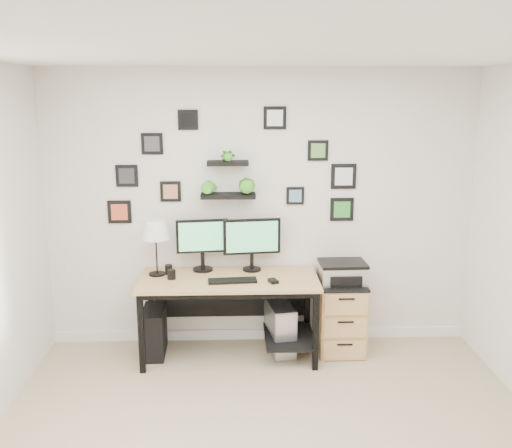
{
  "coord_description": "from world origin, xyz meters",
  "views": [
    {
      "loc": [
        -0.22,
        -3.23,
        2.38
      ],
      "look_at": [
        -0.05,
        1.83,
        1.2
      ],
      "focal_mm": 40.0,
      "sensor_mm": 36.0,
      "label": 1
    }
  ],
  "objects_px": {
    "file_cabinet": "(340,316)",
    "desk": "(233,290)",
    "monitor_right": "(252,240)",
    "table_lamp": "(156,231)",
    "pc_tower_grey": "(280,327)",
    "printer": "(342,272)",
    "monitor_left": "(202,241)",
    "mug": "(172,274)",
    "pc_tower_black": "(154,331)"
  },
  "relations": [
    {
      "from": "pc_tower_grey",
      "to": "file_cabinet",
      "type": "height_order",
      "value": "file_cabinet"
    },
    {
      "from": "monitor_right",
      "to": "file_cabinet",
      "type": "xyz_separation_m",
      "value": [
        0.82,
        -0.13,
        -0.71
      ]
    },
    {
      "from": "monitor_left",
      "to": "pc_tower_grey",
      "type": "bearing_deg",
      "value": -11.48
    },
    {
      "from": "table_lamp",
      "to": "pc_tower_grey",
      "type": "bearing_deg",
      "value": -1.97
    },
    {
      "from": "pc_tower_black",
      "to": "file_cabinet",
      "type": "bearing_deg",
      "value": -0.88
    },
    {
      "from": "monitor_left",
      "to": "pc_tower_black",
      "type": "distance_m",
      "value": 0.95
    },
    {
      "from": "mug",
      "to": "file_cabinet",
      "type": "relative_size",
      "value": 0.13
    },
    {
      "from": "table_lamp",
      "to": "mug",
      "type": "distance_m",
      "value": 0.42
    },
    {
      "from": "monitor_left",
      "to": "printer",
      "type": "height_order",
      "value": "monitor_left"
    },
    {
      "from": "table_lamp",
      "to": "mug",
      "type": "bearing_deg",
      "value": -41.47
    },
    {
      "from": "monitor_left",
      "to": "printer",
      "type": "xyz_separation_m",
      "value": [
        1.28,
        -0.14,
        -0.27
      ]
    },
    {
      "from": "table_lamp",
      "to": "pc_tower_black",
      "type": "height_order",
      "value": "table_lamp"
    },
    {
      "from": "monitor_right",
      "to": "printer",
      "type": "xyz_separation_m",
      "value": [
        0.83,
        -0.13,
        -0.28
      ]
    },
    {
      "from": "table_lamp",
      "to": "file_cabinet",
      "type": "xyz_separation_m",
      "value": [
        1.69,
        -0.03,
        -0.82
      ]
    },
    {
      "from": "desk",
      "to": "monitor_left",
      "type": "xyz_separation_m",
      "value": [
        -0.28,
        0.19,
        0.41
      ]
    },
    {
      "from": "monitor_left",
      "to": "pc_tower_grey",
      "type": "relative_size",
      "value": 0.99
    },
    {
      "from": "monitor_right",
      "to": "pc_tower_black",
      "type": "bearing_deg",
      "value": -170.29
    },
    {
      "from": "printer",
      "to": "desk",
      "type": "bearing_deg",
      "value": -177.07
    },
    {
      "from": "mug",
      "to": "file_cabinet",
      "type": "bearing_deg",
      "value": 3.65
    },
    {
      "from": "monitor_right",
      "to": "table_lamp",
      "type": "height_order",
      "value": "table_lamp"
    },
    {
      "from": "monitor_left",
      "to": "pc_tower_black",
      "type": "xyz_separation_m",
      "value": [
        -0.45,
        -0.17,
        -0.82
      ]
    },
    {
      "from": "printer",
      "to": "pc_tower_grey",
      "type": "bearing_deg",
      "value": -179.73
    },
    {
      "from": "monitor_right",
      "to": "pc_tower_grey",
      "type": "relative_size",
      "value": 1.07
    },
    {
      "from": "file_cabinet",
      "to": "pc_tower_black",
      "type": "bearing_deg",
      "value": -179.02
    },
    {
      "from": "pc_tower_black",
      "to": "file_cabinet",
      "type": "height_order",
      "value": "file_cabinet"
    },
    {
      "from": "monitor_left",
      "to": "file_cabinet",
      "type": "relative_size",
      "value": 0.73
    },
    {
      "from": "monitor_right",
      "to": "file_cabinet",
      "type": "height_order",
      "value": "monitor_right"
    },
    {
      "from": "file_cabinet",
      "to": "monitor_left",
      "type": "bearing_deg",
      "value": 173.93
    },
    {
      "from": "table_lamp",
      "to": "pc_tower_black",
      "type": "relative_size",
      "value": 1.17
    },
    {
      "from": "file_cabinet",
      "to": "monitor_right",
      "type": "bearing_deg",
      "value": 171.31
    },
    {
      "from": "desk",
      "to": "file_cabinet",
      "type": "height_order",
      "value": "desk"
    },
    {
      "from": "printer",
      "to": "pc_tower_black",
      "type": "bearing_deg",
      "value": -179.24
    },
    {
      "from": "file_cabinet",
      "to": "desk",
      "type": "bearing_deg",
      "value": -176.67
    },
    {
      "from": "monitor_left",
      "to": "monitor_right",
      "type": "xyz_separation_m",
      "value": [
        0.46,
        -0.01,
        0.01
      ]
    },
    {
      "from": "desk",
      "to": "pc_tower_grey",
      "type": "height_order",
      "value": "desk"
    },
    {
      "from": "monitor_left",
      "to": "mug",
      "type": "xyz_separation_m",
      "value": [
        -0.27,
        -0.23,
        -0.24
      ]
    },
    {
      "from": "pc_tower_black",
      "to": "printer",
      "type": "xyz_separation_m",
      "value": [
        1.73,
        0.02,
        0.55
      ]
    },
    {
      "from": "desk",
      "to": "mug",
      "type": "height_order",
      "value": "mug"
    },
    {
      "from": "mug",
      "to": "pc_tower_black",
      "type": "distance_m",
      "value": 0.61
    },
    {
      "from": "desk",
      "to": "table_lamp",
      "type": "xyz_separation_m",
      "value": [
        -0.69,
        0.09,
        0.53
      ]
    },
    {
      "from": "monitor_right",
      "to": "pc_tower_grey",
      "type": "distance_m",
      "value": 0.86
    },
    {
      "from": "pc_tower_black",
      "to": "pc_tower_grey",
      "type": "xyz_separation_m",
      "value": [
        1.17,
        0.02,
        0.01
      ]
    },
    {
      "from": "monitor_left",
      "to": "monitor_right",
      "type": "relative_size",
      "value": 0.92
    },
    {
      "from": "printer",
      "to": "file_cabinet",
      "type": "bearing_deg",
      "value": 124.45
    },
    {
      "from": "table_lamp",
      "to": "file_cabinet",
      "type": "relative_size",
      "value": 0.76
    },
    {
      "from": "monitor_left",
      "to": "printer",
      "type": "relative_size",
      "value": 1.14
    },
    {
      "from": "desk",
      "to": "monitor_right",
      "type": "bearing_deg",
      "value": 46.05
    },
    {
      "from": "monitor_right",
      "to": "desk",
      "type": "bearing_deg",
      "value": -133.95
    },
    {
      "from": "table_lamp",
      "to": "pc_tower_grey",
      "type": "height_order",
      "value": "table_lamp"
    },
    {
      "from": "desk",
      "to": "monitor_left",
      "type": "distance_m",
      "value": 0.53
    }
  ]
}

